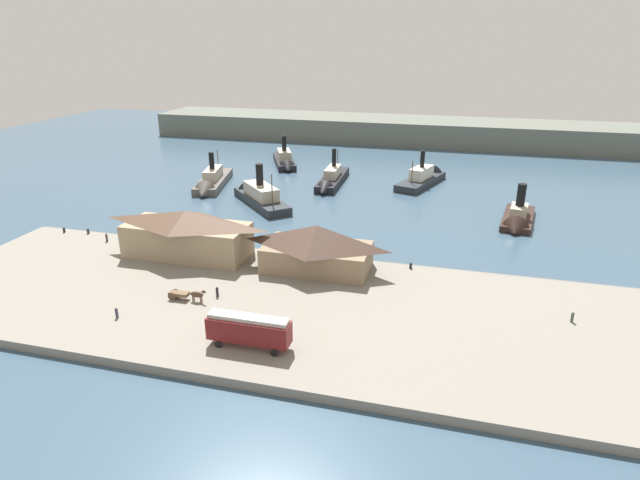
% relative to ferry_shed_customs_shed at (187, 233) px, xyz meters
% --- Properties ---
extents(ground_plane, '(320.00, 320.00, 0.00)m').
position_rel_ferry_shed_customs_shed_xyz_m(ground_plane, '(20.32, 9.62, -5.23)').
color(ground_plane, '#385166').
extents(quay_promenade, '(110.00, 36.00, 1.20)m').
position_rel_ferry_shed_customs_shed_xyz_m(quay_promenade, '(20.32, -12.38, -4.63)').
color(quay_promenade, gray).
rests_on(quay_promenade, ground).
extents(seawall_edge, '(110.00, 0.80, 1.00)m').
position_rel_ferry_shed_customs_shed_xyz_m(seawall_edge, '(20.32, 6.02, -4.73)').
color(seawall_edge, '#666159').
rests_on(seawall_edge, ground).
extents(ferry_shed_customs_shed, '(21.13, 8.77, 7.94)m').
position_rel_ferry_shed_customs_shed_xyz_m(ferry_shed_customs_shed, '(0.00, 0.00, 0.00)').
color(ferry_shed_customs_shed, '#998466').
rests_on(ferry_shed_customs_shed, quay_promenade).
extents(ferry_shed_west_terminal, '(17.04, 9.42, 7.40)m').
position_rel_ferry_shed_customs_shed_xyz_m(ferry_shed_west_terminal, '(22.57, 0.30, -0.26)').
color(ferry_shed_west_terminal, '#847056').
rests_on(ferry_shed_west_terminal, quay_promenade).
extents(street_tram, '(10.20, 2.58, 4.15)m').
position_rel_ferry_shed_customs_shed_xyz_m(street_tram, '(20.72, -23.79, -1.59)').
color(street_tram, maroon).
rests_on(street_tram, quay_promenade).
extents(horse_cart, '(5.70, 1.32, 1.87)m').
position_rel_ferry_shed_customs_shed_xyz_m(horse_cart, '(7.55, -14.86, -3.09)').
color(horse_cart, brown).
rests_on(horse_cart, quay_promenade).
extents(pedestrian_near_west_shed, '(0.38, 0.38, 1.54)m').
position_rel_ferry_shed_customs_shed_xyz_m(pedestrian_near_west_shed, '(1.03, -21.77, -3.32)').
color(pedestrian_near_west_shed, '#33384C').
rests_on(pedestrian_near_west_shed, quay_promenade).
extents(pedestrian_standing_center, '(0.40, 0.40, 1.60)m').
position_rel_ferry_shed_customs_shed_xyz_m(pedestrian_standing_center, '(11.26, -12.66, -3.30)').
color(pedestrian_standing_center, '#232328').
rests_on(pedestrian_standing_center, quay_promenade).
extents(pedestrian_near_cart, '(0.40, 0.40, 1.61)m').
position_rel_ferry_shed_customs_shed_xyz_m(pedestrian_near_cart, '(-17.57, 2.14, -3.29)').
color(pedestrian_near_cart, '#4C3D33').
rests_on(pedestrian_near_cart, quay_promenade).
extents(pedestrian_walking_west, '(0.37, 0.37, 1.51)m').
position_rel_ferry_shed_customs_shed_xyz_m(pedestrian_walking_west, '(59.26, -7.33, -3.33)').
color(pedestrian_walking_west, '#3D4C42').
rests_on(pedestrian_walking_west, quay_promenade).
extents(mooring_post_east, '(0.44, 0.44, 0.90)m').
position_rel_ferry_shed_customs_shed_xyz_m(mooring_post_east, '(37.06, 4.39, -3.58)').
color(mooring_post_east, black).
rests_on(mooring_post_east, quay_promenade).
extents(mooring_post_west, '(0.44, 0.44, 0.90)m').
position_rel_ferry_shed_customs_shed_xyz_m(mooring_post_west, '(-28.35, 4.12, -3.58)').
color(mooring_post_west, black).
rests_on(mooring_post_west, quay_promenade).
extents(mooring_post_center_east, '(0.44, 0.44, 0.90)m').
position_rel_ferry_shed_customs_shed_xyz_m(mooring_post_center_east, '(-23.49, 4.71, -3.58)').
color(mooring_post_center_east, black).
rests_on(mooring_post_center_east, quay_promenade).
extents(mooring_post_center_west, '(0.44, 0.44, 0.90)m').
position_rel_ferry_shed_customs_shed_xyz_m(mooring_post_center_west, '(-12.99, 4.19, -3.58)').
color(mooring_post_center_west, black).
rests_on(mooring_post_center_west, quay_promenade).
extents(ferry_moored_west, '(12.09, 22.43, 10.67)m').
position_rel_ferry_shed_customs_shed_xyz_m(ferry_moored_west, '(34.58, 63.00, -3.77)').
color(ferry_moored_west, '#23282D').
rests_on(ferry_moored_west, ground).
extents(ferry_approaching_west, '(10.85, 24.49, 10.33)m').
position_rel_ferry_shed_customs_shed_xyz_m(ferry_approaching_west, '(-17.12, 43.91, -3.80)').
color(ferry_approaching_west, '#514C47').
rests_on(ferry_approaching_west, ground).
extents(ferry_outer_harbor, '(8.11, 18.60, 10.01)m').
position_rel_ferry_shed_customs_shed_xyz_m(ferry_outer_harbor, '(55.48, 34.17, -4.03)').
color(ferry_outer_harbor, black).
rests_on(ferry_outer_harbor, ground).
extents(ferry_mid_harbor, '(13.04, 21.01, 10.14)m').
position_rel_ferry_shed_customs_shed_xyz_m(ferry_mid_harbor, '(-6.57, 71.05, -3.71)').
color(ferry_mid_harbor, black).
rests_on(ferry_mid_harbor, ground).
extents(ferry_moored_east, '(19.60, 20.31, 10.99)m').
position_rel_ferry_shed_customs_shed_xyz_m(ferry_moored_east, '(-1.21, 35.34, -3.45)').
color(ferry_moored_east, '#23282D').
rests_on(ferry_moored_east, ground).
extents(ferry_approaching_east, '(5.70, 24.09, 10.07)m').
position_rel_ferry_shed_customs_shed_xyz_m(ferry_approaching_east, '(11.56, 53.83, -3.81)').
color(ferry_approaching_east, black).
rests_on(ferry_approaching_east, ground).
extents(far_headland, '(180.00, 24.00, 8.00)m').
position_rel_ferry_shed_customs_shed_xyz_m(far_headland, '(20.32, 119.62, -1.23)').
color(far_headland, '#60665B').
rests_on(far_headland, ground).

